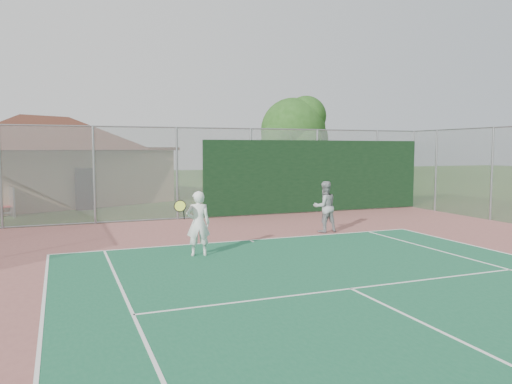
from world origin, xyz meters
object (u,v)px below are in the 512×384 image
Objects in this scene: clubhouse at (42,152)px; tree at (295,133)px; player_white_front at (198,224)px; player_grey_back at (325,207)px.

tree reaches higher than clubhouse.
tree reaches higher than player_white_front.
tree is at bearing -42.16° from clubhouse.
clubhouse is 15.23m from player_white_front.
clubhouse is at bearing -55.10° from player_grey_back.
player_grey_back is (8.67, -12.64, -1.73)m from clubhouse.
clubhouse is at bearing 159.47° from tree.
player_grey_back is at bearing -146.90° from player_white_front.
player_white_front is at bearing -126.85° from tree.
player_white_front is 5.12m from player_grey_back.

